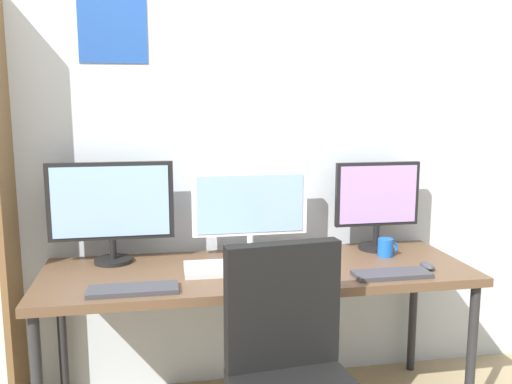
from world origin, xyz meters
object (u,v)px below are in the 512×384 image
Objects in this scene: keyboard_left at (133,290)px; computer_mouse at (427,266)px; monitor_right at (377,201)px; coffee_mug at (386,247)px; monitor_center at (250,209)px; monitor_left at (111,206)px; laptop_closed at (219,268)px; desk at (258,279)px; keyboard_right at (392,274)px.

computer_mouse reaches higher than keyboard_left.
monitor_right is 4.32× the size of coffee_mug.
coffee_mug is at bearing -11.64° from monitor_center.
laptop_closed is (0.49, -0.23, -0.26)m from monitor_left.
monitor_center is at bearing 52.56° from laptop_closed.
monitor_right is at bearing 88.86° from coffee_mug.
monitor_left is 1.28× the size of monitor_right.
keyboard_right is (0.56, -0.23, 0.06)m from desk.
monitor_left reaches higher than keyboard_right.
monitor_center is at bearing 90.00° from desk.
monitor_center is (0.00, 0.21, 0.29)m from desk.
monitor_center is 6.00× the size of computer_mouse.
computer_mouse is (0.20, 0.07, 0.01)m from keyboard_right.
monitor_left is at bearing 160.18° from keyboard_right.
monitor_right reaches higher than computer_mouse.
monitor_left reaches higher than laptop_closed.
laptop_closed is at bearing -173.98° from coffee_mug.
computer_mouse is (0.76, -0.16, 0.07)m from desk.
monitor_right reaches higher than keyboard_right.
monitor_center is 1.69× the size of keyboard_right.
monitor_center is at bearing -0.00° from monitor_left.
keyboard_right is at bearing -161.83° from computer_mouse.
monitor_right reaches higher than coffee_mug.
computer_mouse is at bearing -7.64° from laptop_closed.
keyboard_right is at bearing -108.96° from coffee_mug.
monitor_left reaches higher than monitor_right.
monitor_left is at bearing 174.13° from coffee_mug.
monitor_left is 1.36m from coffee_mug.
monitor_right is 0.25m from coffee_mug.
monitor_center reaches higher than keyboard_left.
computer_mouse is (0.10, -0.38, -0.24)m from monitor_right.
monitor_right is 0.52m from keyboard_right.
coffee_mug reaches higher than laptop_closed.
monitor_center is 1.59× the size of keyboard_left.
desk is at bearing -17.64° from monitor_left.
desk is at bearing 5.69° from laptop_closed.
laptop_closed is 3.02× the size of coffee_mug.
laptop_closed is at bearing 29.72° from keyboard_left.
keyboard_left is at bearing -157.67° from desk.
coffee_mug is (0.85, 0.09, 0.03)m from laptop_closed.
desk is at bearing -173.54° from coffee_mug.
monitor_right is 4.77× the size of computer_mouse.
desk is 0.61m from keyboard_left.
keyboard_right is 3.22× the size of coffee_mug.
coffee_mug is at bearing 14.00° from keyboard_left.
coffee_mug reaches higher than keyboard_left.
monitor_left is at bearing 165.32° from computer_mouse.
desk is at bearing 22.33° from keyboard_left.
coffee_mug is at bearing 7.33° from laptop_closed.
desk is 0.78m from computer_mouse.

